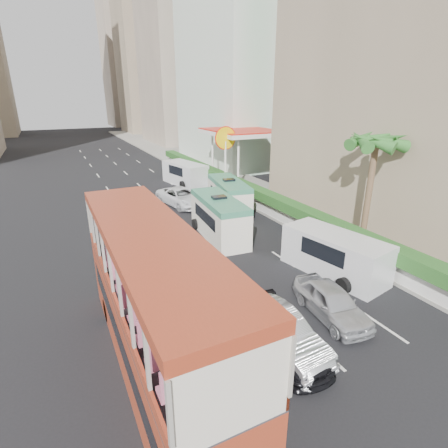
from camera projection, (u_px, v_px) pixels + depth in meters
ground_plane at (298, 319)px, 14.67m from camera, size 200.00×200.00×0.00m
double_decker_bus at (155, 303)px, 11.29m from camera, size 2.50×11.00×5.06m
car_silver_lane_a at (277, 347)px, 13.05m from camera, size 1.99×4.67×1.50m
car_silver_lane_b at (330, 316)px, 14.91m from camera, size 2.12×4.27×1.40m
car_black at (283, 350)px, 12.89m from camera, size 2.09×4.54×1.28m
van_asset at (182, 205)px, 29.89m from camera, size 3.47×5.67×1.47m
minibus_near at (219, 218)px, 22.77m from camera, size 2.51×6.14×2.65m
minibus_far at (229, 197)px, 27.49m from camera, size 3.03×6.16×2.62m
panel_van_near at (334, 254)px, 18.12m from camera, size 3.16×5.76×2.18m
panel_van_far at (185, 174)px, 36.58m from camera, size 3.35×5.95×2.24m
sidewalk at (225, 178)px, 39.39m from camera, size 6.00×120.00×0.18m
kerb_wall at (254, 201)px, 28.78m from camera, size 0.30×44.00×1.00m
hedge at (254, 191)px, 28.49m from camera, size 1.10×44.00×0.70m
palm_tree at (368, 196)px, 20.11m from camera, size 0.36×0.36×6.40m
shell_station at (241, 156)px, 37.21m from camera, size 6.50×8.00×5.50m
tower_far_a at (148, 36)px, 83.00m from camera, size 14.00×14.00×44.00m
tower_far_b at (129, 55)px, 102.17m from camera, size 14.00×14.00×40.00m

